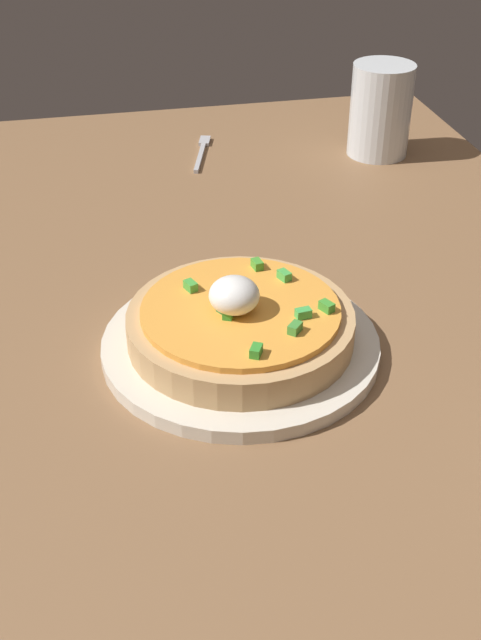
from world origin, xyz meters
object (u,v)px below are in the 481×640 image
(pizza, at_px, (240,323))
(cup_far, at_px, (380,115))
(plate, at_px, (240,345))
(fork, at_px, (202,151))

(pizza, distance_m, cup_far, 0.49)
(plate, bearing_deg, pizza, -42.39)
(plate, height_order, pizza, pizza)
(plate, distance_m, pizza, 0.02)
(pizza, height_order, fork, pizza)
(cup_far, bearing_deg, plate, -34.20)
(fork, bearing_deg, cup_far, -86.66)
(pizza, bearing_deg, plate, 137.61)
(cup_far, xyz_separation_m, fork, (-0.05, -0.23, -0.05))
(pizza, relative_size, fork, 1.68)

